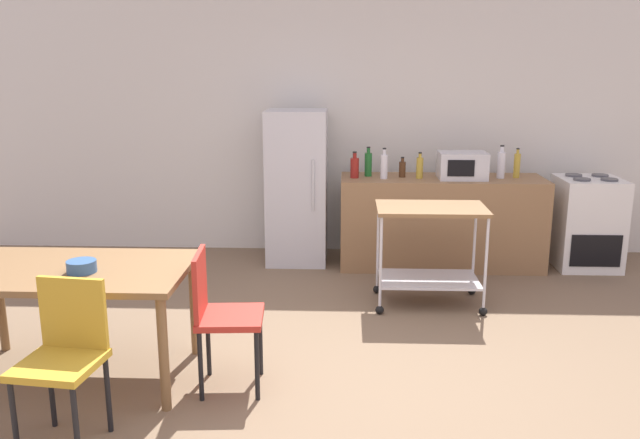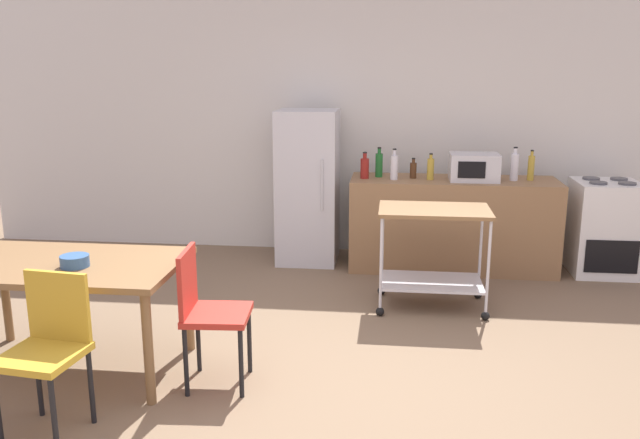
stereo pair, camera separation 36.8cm
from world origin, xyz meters
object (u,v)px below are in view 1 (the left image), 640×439
Objects in this scene: kitchen_cart at (430,239)px; bottle_wine at (402,169)px; chair_red at (220,310)px; bottle_soy_sauce at (501,164)px; bottle_vinegar at (368,164)px; stove_oven at (587,223)px; refrigerator at (297,187)px; dining_table at (70,280)px; chair_mustard at (65,351)px; bottle_soda at (355,167)px; bottle_sparkling_water at (384,166)px; bottle_olive_oil at (420,167)px; bottle_hot_sauce at (517,165)px; fruit_bowl at (82,266)px; microwave at (462,165)px.

bottle_wine reaches higher than kitchen_cart.
bottle_soy_sauce is at bearing -44.83° from chair_red.
chair_red is at bearing -110.09° from bottle_vinegar.
refrigerator is at bearing 178.40° from stove_oven.
bottle_soy_sauce is at bearing -2.95° from refrigerator.
kitchen_cart is at bearing 30.40° from dining_table.
chair_mustard is at bearing -106.30° from refrigerator.
bottle_sparkling_water is at bearing -6.28° from bottle_soda.
chair_red is 3.47× the size of bottle_olive_oil.
bottle_olive_oil is (2.20, 3.23, 0.49)m from chair_mustard.
bottle_hot_sauce reaches higher than stove_oven.
refrigerator is at bearing 173.31° from bottle_olive_oil.
kitchen_cart is at bearing -146.21° from stove_oven.
refrigerator is 6.05× the size of bottle_olive_oil.
bottle_vinegar is at bearing -24.09° from chair_red.
bottle_hot_sauce is at bearing 37.10° from dining_table.
kitchen_cart is (1.48, 1.53, 0.05)m from chair_red.
bottle_hot_sauce is 4.25m from fruit_bowl.
chair_mustard is at bearing -139.74° from stove_oven.
stove_oven is 2.39m from bottle_soda.
bottle_hot_sauce is at bearing 39.02° from fruit_bowl.
dining_table is at bearing -138.89° from microwave.
dining_table is at bearing -141.94° from bottle_soy_sauce.
bottle_hot_sauce is at bearing -46.40° from chair_red.
bottle_soy_sauce is (-0.89, -0.02, 0.58)m from stove_oven.
bottle_wine is at bearing 27.92° from bottle_sparkling_water.
bottle_vinegar reaches higher than chair_red.
refrigerator is 5.30× the size of bottle_hot_sauce.
bottle_sparkling_water is at bearing -174.47° from bottle_olive_oil.
refrigerator reaches higher than bottle_soda.
stove_oven is at bearing 31.82° from dining_table.
microwave is 1.57× the size of bottle_hot_sauce.
bottle_soda is (-2.32, -0.06, 0.55)m from stove_oven.
bottle_olive_oil reaches higher than stove_oven.
kitchen_cart is at bearing 51.58° from chair_mustard.
bottle_wine is at bearing -6.55° from bottle_vinegar.
bottle_soy_sauce is (1.15, 0.07, 0.01)m from bottle_sparkling_water.
bottle_hot_sauce reaches higher than bottle_olive_oil.
dining_table is at bearing -148.18° from stove_oven.
bottle_olive_oil is 0.88× the size of bottle_hot_sauce.
bottle_sparkling_water is at bearing -152.08° from bottle_wine.
bottle_olive_oil reaches higher than bottle_wine.
refrigerator reaches higher than bottle_olive_oil.
bottle_vinegar is (0.99, 2.71, 0.51)m from chair_red.
bottle_soda is (1.57, 3.23, 0.49)m from chair_mustard.
bottle_olive_oil is at bearing -175.53° from bottle_hot_sauce.
chair_mustard reaches higher than fruit_bowl.
fruit_bowl is (-1.70, -2.60, -0.22)m from bottle_soda.
bottle_vinegar is (-2.18, 0.04, 0.57)m from stove_oven.
microwave reaches higher than bottle_wine.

